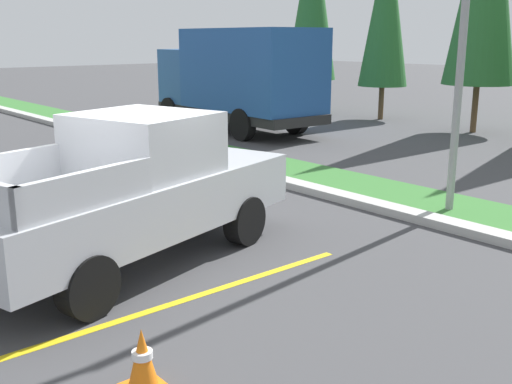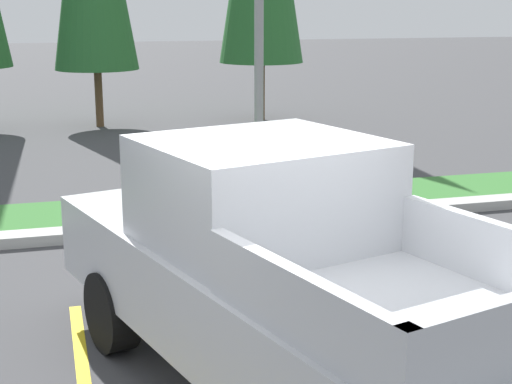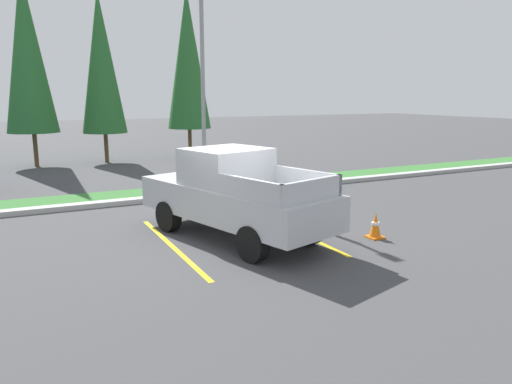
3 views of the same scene
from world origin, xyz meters
name	(u,v)px [view 1 (image 1 of 3)]	position (x,y,z in m)	size (l,w,h in m)	color
ground_plane	(119,263)	(0.00, 0.00, 0.00)	(120.00, 120.00, 0.00)	#424244
parking_line_near	(86,236)	(-1.44, 0.18, 0.00)	(0.12, 4.80, 0.01)	yellow
parking_line_far	(196,296)	(1.66, 0.18, 0.00)	(0.12, 4.80, 0.01)	yellow
curb_strip	(353,200)	(0.00, 5.00, 0.07)	(56.00, 0.40, 0.15)	#B2B2AD
grass_median	(388,193)	(0.00, 6.10, 0.03)	(56.00, 1.80, 0.06)	#387533
pickup_truck_main	(133,191)	(0.10, 0.23, 1.04)	(3.26, 5.54, 2.10)	black
cargo_truck_distant	(239,76)	(-8.76, 9.21, 1.85)	(6.89, 2.72, 3.40)	black
cypress_tree_left_inner	(386,7)	(-7.64, 15.38, 4.24)	(1.87, 1.87, 7.20)	brown
traffic_cone	(142,360)	(3.05, -1.36, 0.29)	(0.36, 0.36, 0.60)	orange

